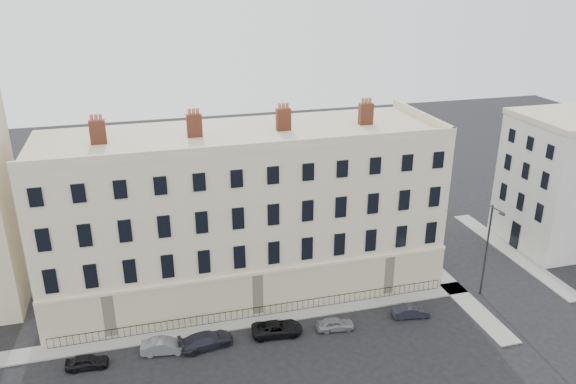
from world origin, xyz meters
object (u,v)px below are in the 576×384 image
object	(u,v)px
car_b	(165,346)
streetlamp	(488,247)
car_e	(335,324)
car_a	(87,362)
car_d	(277,328)
car_c	(206,340)
car_f	(411,311)

from	to	relation	value
car_b	streetlamp	distance (m)	29.73
car_e	car_a	bearing A→B (deg)	95.42
car_b	car_d	bearing A→B (deg)	-82.61
streetlamp	car_c	bearing A→B (deg)	176.49
car_b	car_e	distance (m)	14.23
car_d	car_e	world-z (taller)	car_d
car_a	car_d	distance (m)	15.14
car_e	car_f	xyz separation A→B (m)	(7.08, 0.02, 0.00)
car_e	car_d	bearing A→B (deg)	89.21
car_a	car_f	bearing A→B (deg)	-87.28
car_b	car_c	xyz separation A→B (m)	(3.32, -0.16, 0.03)
car_e	car_f	size ratio (longest dim) A/B	0.97
car_c	car_f	world-z (taller)	car_c
car_d	car_a	bearing A→B (deg)	95.98
car_a	car_f	xyz separation A→B (m)	(27.16, -0.37, 0.00)
car_a	car_b	bearing A→B (deg)	-83.46
car_c	car_f	xyz separation A→B (m)	(17.96, -0.52, -0.09)
car_a	car_c	distance (m)	9.20
car_a	streetlamp	bearing A→B (deg)	-84.56
car_b	car_d	world-z (taller)	car_b
car_f	car_e	bearing A→B (deg)	98.35
car_b	car_e	xyz separation A→B (m)	(14.21, -0.70, -0.06)
car_c	car_a	bearing A→B (deg)	81.18
car_e	car_c	bearing A→B (deg)	93.70
car_a	car_e	bearing A→B (deg)	-87.61
car_d	streetlamp	bearing A→B (deg)	-82.25
car_a	car_b	distance (m)	5.88
car_f	streetlamp	distance (m)	9.40
car_b	streetlamp	world-z (taller)	streetlamp
car_c	car_d	bearing A→B (deg)	-98.83
car_c	car_e	size ratio (longest dim) A/B	1.37
car_f	car_a	bearing A→B (deg)	97.40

